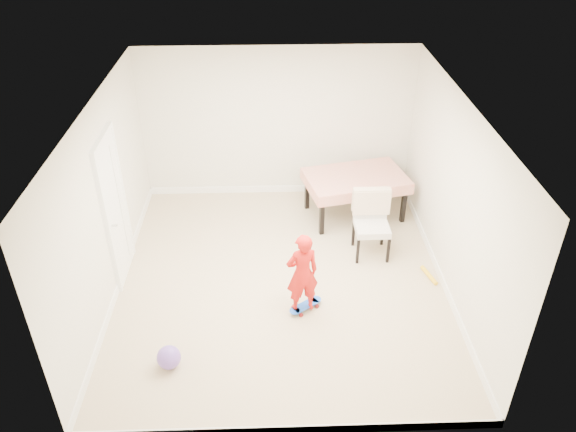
{
  "coord_description": "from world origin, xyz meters",
  "views": [
    {
      "loc": [
        -0.12,
        -6.16,
        5.03
      ],
      "look_at": [
        0.1,
        0.2,
        0.95
      ],
      "focal_mm": 35.0,
      "sensor_mm": 36.0,
      "label": 1
    }
  ],
  "objects_px": {
    "dining_chair": "(372,226)",
    "balloon": "(169,357)",
    "dining_table": "(355,195)",
    "skateboard": "(305,307)",
    "child": "(302,276)"
  },
  "relations": [
    {
      "from": "dining_table",
      "to": "balloon",
      "type": "xyz_separation_m",
      "value": [
        -2.58,
        -3.22,
        -0.23
      ]
    },
    {
      "from": "dining_table",
      "to": "skateboard",
      "type": "height_order",
      "value": "dining_table"
    },
    {
      "from": "child",
      "to": "balloon",
      "type": "height_order",
      "value": "child"
    },
    {
      "from": "dining_table",
      "to": "skateboard",
      "type": "relative_size",
      "value": 3.14
    },
    {
      "from": "dining_chair",
      "to": "child",
      "type": "height_order",
      "value": "child"
    },
    {
      "from": "child",
      "to": "balloon",
      "type": "relative_size",
      "value": 4.15
    },
    {
      "from": "skateboard",
      "to": "dining_table",
      "type": "bearing_deg",
      "value": 31.71
    },
    {
      "from": "child",
      "to": "dining_table",
      "type": "bearing_deg",
      "value": -128.35
    },
    {
      "from": "balloon",
      "to": "dining_chair",
      "type": "bearing_deg",
      "value": 38.43
    },
    {
      "from": "dining_chair",
      "to": "balloon",
      "type": "distance_m",
      "value": 3.44
    },
    {
      "from": "dining_table",
      "to": "dining_chair",
      "type": "xyz_separation_m",
      "value": [
        0.1,
        -1.1,
        0.13
      ]
    },
    {
      "from": "dining_chair",
      "to": "child",
      "type": "distance_m",
      "value": 1.64
    },
    {
      "from": "dining_chair",
      "to": "skateboard",
      "type": "bearing_deg",
      "value": -131.46
    },
    {
      "from": "dining_table",
      "to": "balloon",
      "type": "height_order",
      "value": "dining_table"
    },
    {
      "from": "skateboard",
      "to": "balloon",
      "type": "xyz_separation_m",
      "value": [
        -1.65,
        -0.93,
        0.1
      ]
    }
  ]
}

